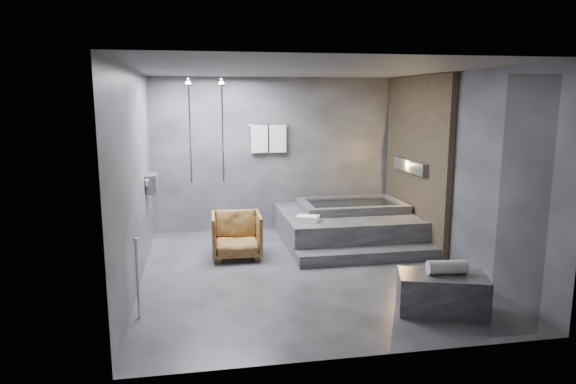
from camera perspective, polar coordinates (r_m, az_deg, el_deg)
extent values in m
plane|color=#2D2C2F|center=(7.39, 1.81, -8.78)|extent=(5.00, 5.00, 0.00)
cube|color=#4A4A4D|center=(6.99, 1.94, 13.45)|extent=(4.50, 5.00, 0.04)
cube|color=#37363B|center=(9.49, -1.33, 4.18)|extent=(4.50, 0.04, 2.80)
cube|color=#37363B|center=(4.68, 8.35, -2.39)|extent=(4.50, 0.04, 2.80)
cube|color=#37363B|center=(6.94, -16.61, 1.45)|extent=(0.04, 5.00, 2.80)
cube|color=#37363B|center=(7.84, 18.17, 2.35)|extent=(0.04, 5.00, 2.80)
cube|color=#8D7452|center=(8.93, 14.03, 3.48)|extent=(0.10, 2.40, 2.78)
cube|color=#FF9938|center=(8.91, 13.53, 2.83)|extent=(0.14, 1.20, 0.20)
cube|color=gray|center=(8.36, -14.89, 0.90)|extent=(0.16, 0.42, 0.30)
imported|color=beige|center=(8.26, -14.85, 0.49)|extent=(0.08, 0.08, 0.21)
imported|color=beige|center=(8.47, -14.75, 0.53)|extent=(0.07, 0.07, 0.15)
cylinder|color=silver|center=(8.90, -7.30, 6.92)|extent=(0.04, 0.04, 1.80)
cylinder|color=silver|center=(8.89, -10.86, 6.81)|extent=(0.04, 0.04, 1.80)
cylinder|color=silver|center=(9.37, -2.20, 7.47)|extent=(0.75, 0.02, 0.02)
cube|color=white|center=(9.34, -3.21, 5.91)|extent=(0.30, 0.06, 0.50)
cube|color=white|center=(9.39, -1.14, 5.95)|extent=(0.30, 0.06, 0.50)
cylinder|color=silver|center=(6.00, -16.38, -9.29)|extent=(0.04, 0.04, 0.90)
cube|color=black|center=(5.48, 24.74, -1.90)|extent=(0.55, 0.01, 2.60)
cube|color=#313134|center=(8.92, 6.46, -3.80)|extent=(2.20, 2.00, 0.50)
cube|color=#313134|center=(7.88, 8.93, -6.98)|extent=(2.20, 0.36, 0.18)
cube|color=#2C2C2F|center=(6.26, 16.73, -10.70)|extent=(1.10, 0.82, 0.44)
imported|color=#4C2E13|center=(7.96, -5.74, -4.78)|extent=(0.77, 0.79, 0.70)
cylinder|color=white|center=(6.20, 17.23, -7.98)|extent=(0.46, 0.21, 0.16)
cube|color=white|center=(8.14, 2.21, -2.97)|extent=(0.42, 0.37, 0.09)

